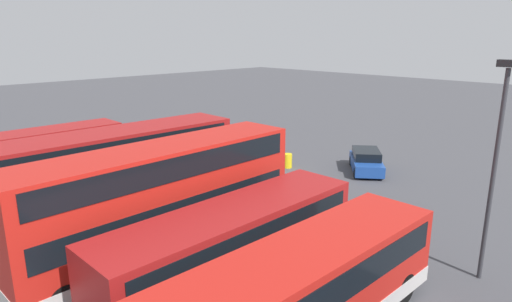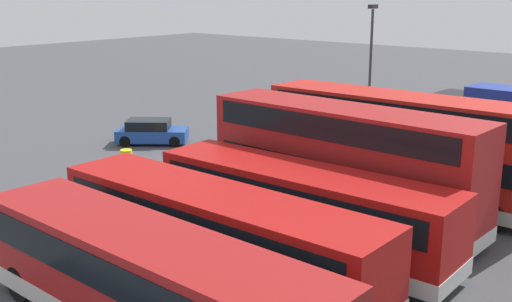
# 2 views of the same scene
# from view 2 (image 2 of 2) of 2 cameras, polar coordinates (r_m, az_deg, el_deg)

# --- Properties ---
(ground_plane) EXTENTS (140.00, 140.00, 0.00)m
(ground_plane) POSITION_cam_2_polar(r_m,az_deg,el_deg) (31.48, -7.92, -1.92)
(ground_plane) COLOR #47474C
(bus_single_deck_near_end) EXTENTS (2.77, 10.65, 2.95)m
(bus_single_deck_near_end) POSITION_cam_2_polar(r_m,az_deg,el_deg) (33.98, 18.83, 1.48)
(bus_single_deck_near_end) COLOR red
(bus_single_deck_near_end) RESTS_ON ground
(bus_single_deck_second) EXTENTS (2.66, 10.50, 2.95)m
(bus_single_deck_second) POSITION_cam_2_polar(r_m,az_deg,el_deg) (30.95, 15.32, 0.51)
(bus_single_deck_second) COLOR #A51919
(bus_single_deck_second) RESTS_ON ground
(bus_double_decker_third) EXTENTS (2.76, 12.06, 4.55)m
(bus_double_decker_third) POSITION_cam_2_polar(r_m,az_deg,el_deg) (27.33, 12.91, 0.62)
(bus_double_decker_third) COLOR red
(bus_double_decker_third) RESTS_ON ground
(bus_double_decker_fourth) EXTENTS (2.88, 11.25, 4.55)m
(bus_double_decker_fourth) POSITION_cam_2_polar(r_m,az_deg,el_deg) (24.19, 7.94, -0.96)
(bus_double_decker_fourth) COLOR #A51919
(bus_double_decker_fourth) RESTS_ON ground
(bus_single_deck_fifth) EXTENTS (2.86, 11.12, 2.95)m
(bus_single_deck_fifth) POSITION_cam_2_polar(r_m,az_deg,el_deg) (21.56, 4.19, -5.13)
(bus_single_deck_fifth) COLOR #B71411
(bus_single_deck_fifth) RESTS_ON ground
(bus_single_deck_sixth) EXTENTS (2.69, 11.68, 2.95)m
(bus_single_deck_sixth) POSITION_cam_2_polar(r_m,az_deg,el_deg) (19.30, -3.66, -7.54)
(bus_single_deck_sixth) COLOR #B71411
(bus_single_deck_sixth) RESTS_ON ground
(bus_single_deck_seventh) EXTENTS (2.76, 11.74, 2.95)m
(bus_single_deck_seventh) POSITION_cam_2_polar(r_m,az_deg,el_deg) (16.57, -9.96, -11.64)
(bus_single_deck_seventh) COLOR #A51919
(bus_single_deck_seventh) RESTS_ON ground
(box_truck_blue) EXTENTS (2.63, 7.53, 3.20)m
(box_truck_blue) POSITION_cam_2_polar(r_m,az_deg,el_deg) (40.04, 21.44, 3.28)
(box_truck_blue) COLOR navy
(box_truck_blue) RESTS_ON ground
(car_hatchback_silver) EXTENTS (3.95, 4.30, 1.43)m
(car_hatchback_silver) POSITION_cam_2_polar(r_m,az_deg,el_deg) (37.24, -9.50, 1.72)
(car_hatchback_silver) COLOR #1E479E
(car_hatchback_silver) RESTS_ON ground
(lamp_post_tall) EXTENTS (0.70, 0.30, 7.93)m
(lamp_post_tall) POSITION_cam_2_polar(r_m,az_deg,el_deg) (38.81, 10.38, 8.12)
(lamp_post_tall) COLOR #38383D
(lamp_post_tall) RESTS_ON ground
(waste_bin_yellow) EXTENTS (0.60, 0.60, 0.95)m
(waste_bin_yellow) POSITION_cam_2_polar(r_m,az_deg,el_deg) (32.47, -11.70, -0.70)
(waste_bin_yellow) COLOR yellow
(waste_bin_yellow) RESTS_ON ground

